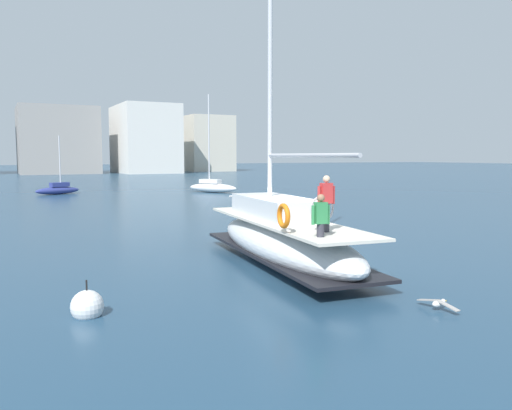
{
  "coord_description": "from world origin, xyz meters",
  "views": [
    {
      "loc": [
        -9.12,
        -14.67,
        3.59
      ],
      "look_at": [
        -0.67,
        1.86,
        1.8
      ],
      "focal_mm": 36.0,
      "sensor_mm": 36.0,
      "label": 1
    }
  ],
  "objects_px": {
    "main_sailboat": "(282,237)",
    "seagull": "(438,303)",
    "mooring_buoy": "(87,306)",
    "moored_sloop_near": "(58,189)",
    "moored_sloop_far": "(212,186)"
  },
  "relations": [
    {
      "from": "moored_sloop_far",
      "to": "mooring_buoy",
      "type": "height_order",
      "value": "moored_sloop_far"
    },
    {
      "from": "main_sailboat",
      "to": "moored_sloop_near",
      "type": "relative_size",
      "value": 2.4
    },
    {
      "from": "seagull",
      "to": "mooring_buoy",
      "type": "relative_size",
      "value": 1.16
    },
    {
      "from": "moored_sloop_far",
      "to": "mooring_buoy",
      "type": "bearing_deg",
      "value": -116.39
    },
    {
      "from": "main_sailboat",
      "to": "seagull",
      "type": "relative_size",
      "value": 11.61
    },
    {
      "from": "moored_sloop_near",
      "to": "main_sailboat",
      "type": "bearing_deg",
      "value": -84.92
    },
    {
      "from": "moored_sloop_near",
      "to": "seagull",
      "type": "xyz_separation_m",
      "value": [
        3.86,
        -42.32,
        -0.3
      ]
    },
    {
      "from": "main_sailboat",
      "to": "mooring_buoy",
      "type": "distance_m",
      "value": 7.34
    },
    {
      "from": "mooring_buoy",
      "to": "main_sailboat",
      "type": "bearing_deg",
      "value": 23.15
    },
    {
      "from": "main_sailboat",
      "to": "mooring_buoy",
      "type": "xyz_separation_m",
      "value": [
        -6.72,
        -2.87,
        -0.69
      ]
    },
    {
      "from": "moored_sloop_far",
      "to": "seagull",
      "type": "height_order",
      "value": "moored_sloop_far"
    },
    {
      "from": "main_sailboat",
      "to": "seagull",
      "type": "distance_m",
      "value": 6.23
    },
    {
      "from": "main_sailboat",
      "to": "moored_sloop_near",
      "type": "height_order",
      "value": "main_sailboat"
    },
    {
      "from": "main_sailboat",
      "to": "moored_sloop_far",
      "type": "xyz_separation_m",
      "value": [
        10.5,
        31.83,
        -0.3
      ]
    },
    {
      "from": "mooring_buoy",
      "to": "moored_sloop_near",
      "type": "bearing_deg",
      "value": 84.87
    }
  ]
}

